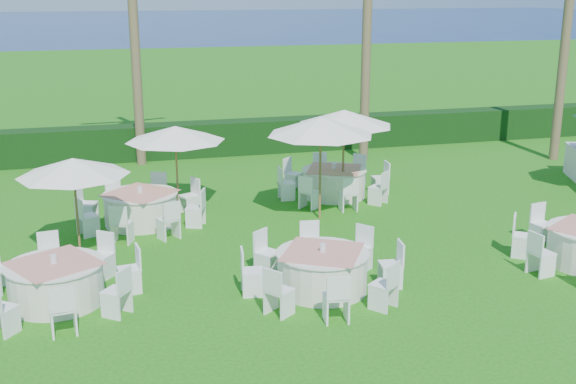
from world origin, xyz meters
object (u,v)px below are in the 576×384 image
object	(u,v)px
banquet_table_a	(56,282)
banquet_table_d	(141,207)
banquet_table_e	(334,182)
umbrella_a	(73,167)
umbrella_d	(344,118)
umbrella_b	(321,126)
umbrella_c	(175,134)
banquet_table_b	(322,270)

from	to	relation	value
banquet_table_a	banquet_table_d	xyz separation A→B (m)	(1.91, 4.47, 0.01)
banquet_table_e	umbrella_a	size ratio (longest dim) A/B	1.32
banquet_table_e	umbrella_d	bearing A→B (deg)	-69.72
umbrella_b	umbrella_c	distance (m)	3.89
banquet_table_d	banquet_table_e	distance (m)	5.71
banquet_table_d	umbrella_c	bearing A→B (deg)	40.15
banquet_table_e	umbrella_c	bearing A→B (deg)	-176.86
banquet_table_d	banquet_table_e	xyz separation A→B (m)	(5.59, 1.14, -0.01)
banquet_table_b	banquet_table_e	distance (m)	6.77
umbrella_a	umbrella_b	size ratio (longest dim) A/B	0.89
banquet_table_d	umbrella_b	size ratio (longest dim) A/B	1.16
umbrella_c	banquet_table_e	bearing A→B (deg)	3.14
banquet_table_b	umbrella_c	distance (m)	6.70
umbrella_a	umbrella_c	xyz separation A→B (m)	(2.55, 2.80, 0.07)
banquet_table_b	umbrella_b	bearing A→B (deg)	73.29
umbrella_d	banquet_table_d	bearing A→B (deg)	-172.39
banquet_table_b	umbrella_d	distance (m)	6.76
banquet_table_e	umbrella_a	world-z (taller)	umbrella_a
banquet_table_b	umbrella_d	bearing A→B (deg)	67.32
banquet_table_d	umbrella_d	xyz separation A→B (m)	(5.73, 0.77, 1.93)
umbrella_a	banquet_table_b	bearing A→B (deg)	-34.84
banquet_table_b	umbrella_b	xyz separation A→B (m)	(1.34, 4.47, 2.04)
umbrella_b	banquet_table_a	bearing A→B (deg)	-150.09
banquet_table_a	umbrella_d	xyz separation A→B (m)	(7.64, 5.23, 1.94)
banquet_table_a	umbrella_c	xyz separation A→B (m)	(2.96, 5.35, 1.71)
banquet_table_a	umbrella_b	distance (m)	7.75
umbrella_b	umbrella_d	bearing A→B (deg)	52.47
banquet_table_d	umbrella_d	size ratio (longest dim) A/B	1.17
banquet_table_b	banquet_table_d	size ratio (longest dim) A/B	1.01
banquet_table_a	umbrella_c	size ratio (longest dim) A/B	1.23
banquet_table_d	umbrella_c	size ratio (longest dim) A/B	1.22
umbrella_b	banquet_table_e	bearing A→B (deg)	61.46
banquet_table_d	banquet_table_b	bearing A→B (deg)	-58.21
banquet_table_e	umbrella_b	xyz separation A→B (m)	(-1.02, -1.87, 2.04)
banquet_table_e	umbrella_c	size ratio (longest dim) A/B	1.23
banquet_table_d	umbrella_c	world-z (taller)	umbrella_c
banquet_table_a	banquet_table_b	bearing A→B (deg)	-8.27
banquet_table_a	umbrella_d	distance (m)	9.46
banquet_table_b	umbrella_d	xyz separation A→B (m)	(2.50, 5.98, 1.94)
umbrella_c	banquet_table_b	bearing A→B (deg)	-70.32
umbrella_d	umbrella_c	bearing A→B (deg)	178.53
banquet_table_b	umbrella_c	bearing A→B (deg)	109.68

